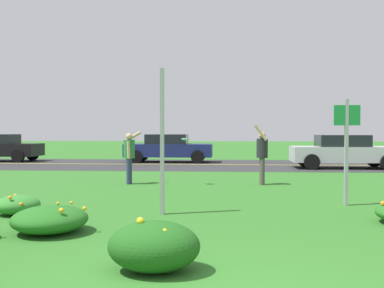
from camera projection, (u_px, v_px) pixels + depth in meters
name	position (u px, v px, depth m)	size (l,w,h in m)	color
ground_plane	(216.00, 189.00, 12.88)	(120.00, 120.00, 0.00)	#2D6B23
highway_strip	(220.00, 165.00, 22.02)	(120.00, 7.53, 0.01)	#2D2D30
highway_center_stripe	(220.00, 165.00, 22.02)	(120.00, 0.16, 0.00)	yellow
daylily_clump_front_left	(17.00, 205.00, 8.91)	(0.87, 0.87, 0.41)	#337F2D
daylily_clump_near_camera	(50.00, 219.00, 7.32)	(1.20, 1.26, 0.47)	#23661E
daylily_clump_front_center	(154.00, 246.00, 5.30)	(1.07, 0.87, 0.64)	#1E5619
sign_post_near_path	(162.00, 141.00, 8.91)	(0.07, 0.10, 2.84)	#93969B
sign_post_by_roadside	(347.00, 141.00, 9.97)	(0.56, 0.10, 2.32)	#93969B
person_thrower_green_shirt	(129.00, 154.00, 14.04)	(0.51, 0.49, 1.63)	#287038
person_catcher_dark_shirt	(262.00, 153.00, 13.86)	(0.42, 0.49, 1.82)	#232328
frisbee_pale_blue	(186.00, 139.00, 13.78)	(0.26, 0.25, 0.08)	#ADD6E5
car_navy_center_left	(168.00, 148.00, 23.89)	(4.50, 2.00, 1.45)	navy
car_silver_center_right	(344.00, 151.00, 19.91)	(4.50, 2.00, 1.45)	#B7BABF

